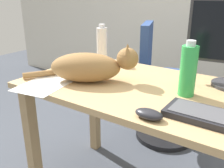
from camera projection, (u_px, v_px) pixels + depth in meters
desk at (152, 109)px, 1.26m from camera, size 1.32×0.70×0.73m
office_chair at (161, 91)px, 2.04m from camera, size 0.51×0.48×0.95m
cat at (90, 66)px, 1.29m from camera, size 0.55×0.34×0.20m
computer_mouse at (149, 114)px, 0.92m from camera, size 0.11×0.06×0.04m
paper_sheet at (45, 84)px, 1.27m from camera, size 0.26×0.33×0.00m
water_bottle at (102, 44)px, 1.65m from camera, size 0.07×0.07×0.24m
spray_bottle at (188, 70)px, 1.10m from camera, size 0.07×0.07×0.25m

